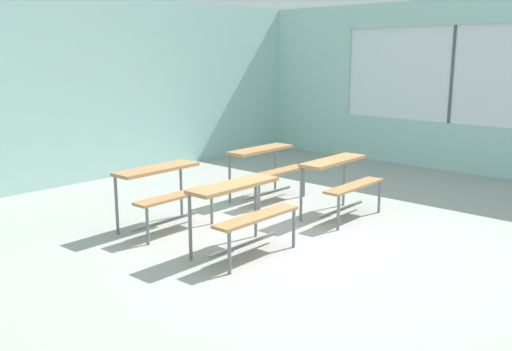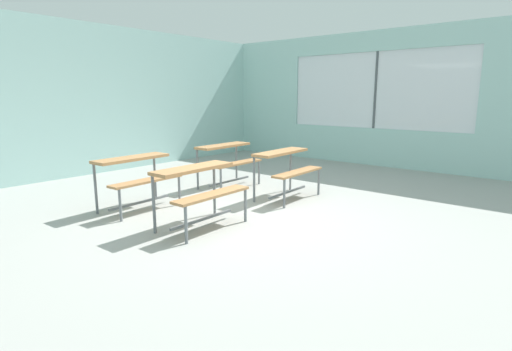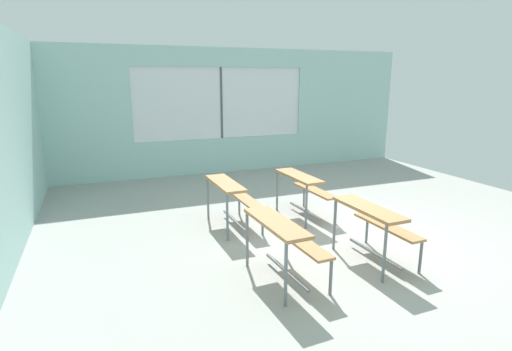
{
  "view_description": "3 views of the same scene",
  "coord_description": "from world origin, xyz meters",
  "px_view_note": "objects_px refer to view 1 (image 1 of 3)",
  "views": [
    {
      "loc": [
        -4.6,
        -3.61,
        2.06
      ],
      "look_at": [
        0.27,
        0.85,
        0.61
      ],
      "focal_mm": 38.8,
      "sensor_mm": 36.0,
      "label": 1
    },
    {
      "loc": [
        -3.8,
        -3.3,
        1.6
      ],
      "look_at": [
        0.42,
        0.21,
        0.49
      ],
      "focal_mm": 28.0,
      "sensor_mm": 36.0,
      "label": 2
    },
    {
      "loc": [
        -4.46,
        3.39,
        2.28
      ],
      "look_at": [
        1.03,
        1.18,
        0.84
      ],
      "focal_mm": 28.11,
      "sensor_mm": 36.0,
      "label": 3
    }
  ],
  "objects_px": {
    "desk_bench_r0c0": "(242,201)",
    "desk_bench_r0c1": "(340,174)",
    "desk_bench_r1c0": "(163,183)",
    "desk_bench_r1c1": "(266,161)"
  },
  "relations": [
    {
      "from": "desk_bench_r0c0",
      "to": "desk_bench_r0c1",
      "type": "distance_m",
      "value": 1.82
    },
    {
      "from": "desk_bench_r1c1",
      "to": "desk_bench_r0c1",
      "type": "bearing_deg",
      "value": -90.96
    },
    {
      "from": "desk_bench_r0c0",
      "to": "desk_bench_r1c1",
      "type": "height_order",
      "value": "same"
    },
    {
      "from": "desk_bench_r1c0",
      "to": "desk_bench_r1c1",
      "type": "bearing_deg",
      "value": -2.14
    },
    {
      "from": "desk_bench_r0c0",
      "to": "desk_bench_r0c1",
      "type": "height_order",
      "value": "same"
    },
    {
      "from": "desk_bench_r0c1",
      "to": "desk_bench_r1c1",
      "type": "bearing_deg",
      "value": 88.07
    },
    {
      "from": "desk_bench_r0c0",
      "to": "desk_bench_r1c1",
      "type": "bearing_deg",
      "value": 33.79
    },
    {
      "from": "desk_bench_r1c0",
      "to": "desk_bench_r1c1",
      "type": "distance_m",
      "value": 1.85
    },
    {
      "from": "desk_bench_r0c1",
      "to": "desk_bench_r1c0",
      "type": "height_order",
      "value": "same"
    },
    {
      "from": "desk_bench_r0c1",
      "to": "desk_bench_r1c0",
      "type": "relative_size",
      "value": 1.0
    }
  ]
}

